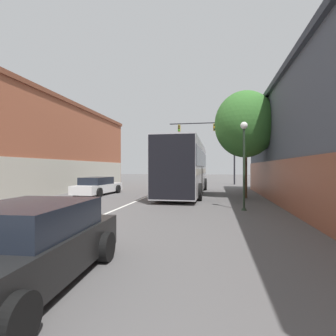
% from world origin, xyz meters
% --- Properties ---
extents(lane_center_line, '(0.14, 47.64, 0.01)m').
position_xyz_m(lane_center_line, '(0.00, 17.82, 0.00)').
color(lane_center_line, silver).
rests_on(lane_center_line, ground_plane).
extents(building_left_brick, '(6.47, 23.67, 7.03)m').
position_xyz_m(building_left_brick, '(-9.57, 18.30, 3.63)').
color(building_left_brick, '#995138').
rests_on(building_left_brick, ground_plane).
extents(bus, '(2.79, 11.67, 3.62)m').
position_xyz_m(bus, '(2.25, 19.61, 2.03)').
color(bus, '#B7B7BC').
rests_on(bus, ground_plane).
extents(hatchback_foreground, '(2.23, 4.17, 1.28)m').
position_xyz_m(hatchback_foreground, '(1.40, 4.67, 0.61)').
color(hatchback_foreground, black).
rests_on(hatchback_foreground, ground_plane).
extents(parked_car_left_mid, '(2.05, 4.72, 1.23)m').
position_xyz_m(parked_car_left_mid, '(-3.71, 18.11, 0.59)').
color(parked_car_left_mid, silver).
rests_on(parked_car_left_mid, ground_plane).
extents(traffic_signal_gantry, '(7.55, 0.36, 7.40)m').
position_xyz_m(traffic_signal_gantry, '(4.41, 31.63, 5.28)').
color(traffic_signal_gantry, black).
rests_on(traffic_signal_gantry, ground_plane).
extents(street_lamp, '(0.32, 0.32, 3.90)m').
position_xyz_m(street_lamp, '(5.62, 12.95, 2.30)').
color(street_lamp, '#233323').
rests_on(street_lamp, ground_plane).
extents(street_tree_near, '(3.76, 3.38, 6.66)m').
position_xyz_m(street_tree_near, '(6.20, 17.88, 4.58)').
color(street_tree_near, '#4C3823').
rests_on(street_tree_near, ground_plane).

